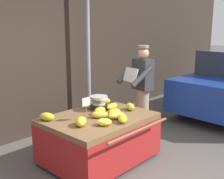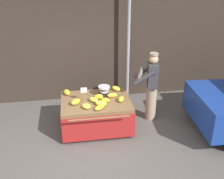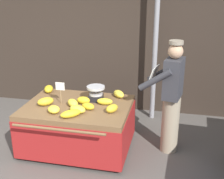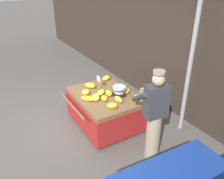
# 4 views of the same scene
# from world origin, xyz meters

# --- Properties ---
(ground_plane) EXTENTS (60.00, 60.00, 0.00)m
(ground_plane) POSITION_xyz_m (0.00, 0.00, 0.00)
(ground_plane) COLOR #514C47
(back_wall) EXTENTS (16.00, 0.24, 3.52)m
(back_wall) POSITION_xyz_m (0.00, 2.65, 1.76)
(back_wall) COLOR #332821
(back_wall) RESTS_ON ground
(street_pole) EXTENTS (0.09, 0.09, 3.28)m
(street_pole) POSITION_xyz_m (1.29, 2.22, 1.64)
(street_pole) COLOR gray
(street_pole) RESTS_ON ground
(banana_cart) EXTENTS (1.60, 1.40, 0.72)m
(banana_cart) POSITION_xyz_m (0.27, 0.88, 0.53)
(banana_cart) COLOR brown
(banana_cart) RESTS_ON ground
(weighing_scale) EXTENTS (0.28, 0.28, 0.23)m
(weighing_scale) POSITION_xyz_m (0.50, 1.11, 0.84)
(weighing_scale) COLOR black
(weighing_scale) RESTS_ON banana_cart
(price_sign) EXTENTS (0.14, 0.01, 0.34)m
(price_sign) POSITION_xyz_m (0.01, 0.87, 0.97)
(price_sign) COLOR #997A51
(price_sign) RESTS_ON banana_cart
(banana_bunch_0) EXTENTS (0.21, 0.24, 0.12)m
(banana_bunch_0) POSITION_xyz_m (0.84, 0.73, 0.78)
(banana_bunch_0) COLOR gold
(banana_bunch_0) RESTS_ON banana_cart
(banana_bunch_1) EXTENTS (0.29, 0.24, 0.10)m
(banana_bunch_1) POSITION_xyz_m (0.36, 0.62, 0.78)
(banana_bunch_1) COLOR yellow
(banana_bunch_1) RESTS_ON banana_cart
(banana_bunch_2) EXTENTS (0.26, 0.28, 0.10)m
(banana_bunch_2) POSITION_xyz_m (0.22, 0.82, 0.78)
(banana_bunch_2) COLOR yellow
(banana_bunch_2) RESTS_ON banana_cart
(banana_bunch_3) EXTENTS (0.21, 0.27, 0.12)m
(banana_bunch_3) POSITION_xyz_m (-0.38, 1.29, 0.78)
(banana_bunch_3) COLOR gold
(banana_bunch_3) RESTS_ON banana_cart
(banana_bunch_4) EXTENTS (0.28, 0.28, 0.12)m
(banana_bunch_4) POSITION_xyz_m (-0.19, 0.76, 0.78)
(banana_bunch_4) COLOR gold
(banana_bunch_4) RESTS_ON banana_cart
(banana_bunch_5) EXTENTS (0.31, 0.30, 0.10)m
(banana_bunch_5) POSITION_xyz_m (0.32, 0.46, 0.78)
(banana_bunch_5) COLOR gold
(banana_bunch_5) RESTS_ON banana_cart
(banana_bunch_6) EXTENTS (0.26, 0.26, 0.10)m
(banana_bunch_6) POSITION_xyz_m (0.03, 0.54, 0.77)
(banana_bunch_6) COLOR yellow
(banana_bunch_6) RESTS_ON banana_cart
(banana_bunch_7) EXTENTS (0.23, 0.19, 0.10)m
(banana_bunch_7) POSITION_xyz_m (0.48, 0.76, 0.77)
(banana_bunch_7) COLOR gold
(banana_bunch_7) RESTS_ON banana_cart
(banana_bunch_8) EXTENTS (0.21, 0.14, 0.12)m
(banana_bunch_8) POSITION_xyz_m (0.35, 0.94, 0.78)
(banana_bunch_8) COLOR gold
(banana_bunch_8) RESTS_ON banana_cart
(banana_bunch_9) EXTENTS (0.24, 0.13, 0.10)m
(banana_bunch_9) POSITION_xyz_m (0.67, 0.98, 0.77)
(banana_bunch_9) COLOR yellow
(banana_bunch_9) RESTS_ON banana_cart
(banana_bunch_10) EXTENTS (0.16, 0.23, 0.12)m
(banana_bunch_10) POSITION_xyz_m (0.46, 1.30, 0.78)
(banana_bunch_10) COLOR yellow
(banana_bunch_10) RESTS_ON banana_cart
(banana_bunch_11) EXTENTS (0.26, 0.28, 0.11)m
(banana_bunch_11) POSITION_xyz_m (0.82, 1.33, 0.78)
(banana_bunch_11) COLOR yellow
(banana_bunch_11) RESTS_ON banana_cart
(vendor_person) EXTENTS (0.64, 0.59, 1.71)m
(vendor_person) POSITION_xyz_m (1.64, 1.10, 0.87)
(vendor_person) COLOR gray
(vendor_person) RESTS_ON ground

